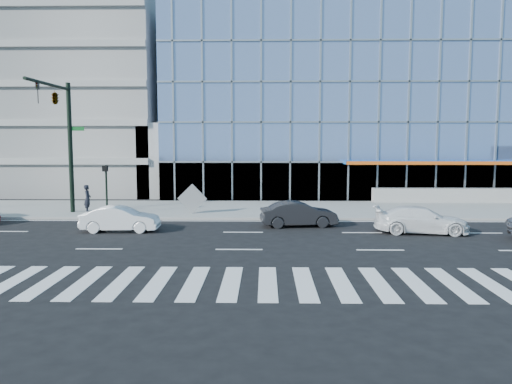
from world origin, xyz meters
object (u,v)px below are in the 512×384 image
traffic_signal (60,114)px  tilted_panel (192,199)px  white_suv (421,220)px  dark_sedan (299,214)px  white_sedan (120,219)px  ped_signal_post (106,182)px  pedestrian (88,199)px

traffic_signal → tilted_panel: (7.63, 0.91, -5.10)m
white_suv → dark_sedan: bearing=79.4°
white_sedan → tilted_panel: size_ratio=3.02×
ped_signal_post → white_sedan: 5.51m
ped_signal_post → white_sedan: size_ratio=0.76×
pedestrian → tilted_panel: tilted_panel is taller
dark_sedan → tilted_panel: bearing=52.3°
pedestrian → ped_signal_post: bearing=-131.4°
white_suv → dark_sedan: dark_sedan is taller
white_sedan → dark_sedan: bearing=-81.5°
white_sedan → pedestrian: 6.70m
white_suv → tilted_panel: bearing=72.2°
tilted_panel → white_suv: bearing=-24.3°
ped_signal_post → white_suv: 18.18m
white_suv → white_sedan: 15.20m
dark_sedan → white_suv: bearing=-114.3°
traffic_signal → white_suv: 21.17m
white_suv → white_sedan: (-15.20, 0.16, -0.02)m
dark_sedan → pedestrian: size_ratio=2.36×
traffic_signal → tilted_panel: bearing=6.8°
ped_signal_post → white_suv: ped_signal_post is taller
pedestrian → white_sedan: bearing=-159.6°
traffic_signal → dark_sedan: size_ratio=1.95×
ped_signal_post → dark_sedan: bearing=-15.4°
dark_sedan → tilted_panel: 7.30m
traffic_signal → ped_signal_post: traffic_signal is taller
pedestrian → dark_sedan: bearing=-119.8°
white_sedan → dark_sedan: dark_sedan is taller
white_sedan → tilted_panel: (2.90, 5.35, 0.42)m
white_suv → pedestrian: pedestrian is taller
white_sedan → pedestrian: (-3.67, 5.60, 0.37)m
ped_signal_post → tilted_panel: size_ratio=2.31×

